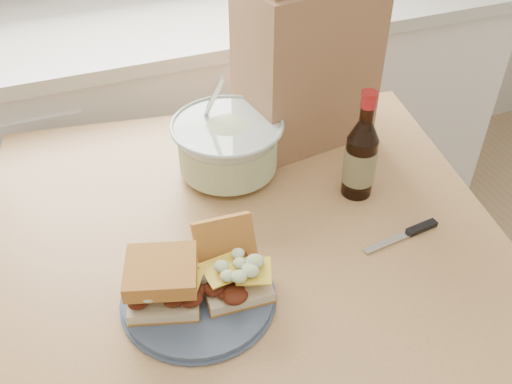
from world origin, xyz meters
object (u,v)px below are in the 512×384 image
object	(u,v)px
beer_bottle	(361,157)
paper_bag	(306,63)
dining_table	(247,290)
coleslaw_bowl	(228,148)
plate	(199,297)

from	to	relation	value
beer_bottle	paper_bag	size ratio (longest dim) A/B	0.64
dining_table	beer_bottle	xyz separation A→B (m)	(0.28, 0.07, 0.21)
dining_table	beer_bottle	distance (m)	0.36
beer_bottle	coleslaw_bowl	bearing A→B (deg)	165.49
coleslaw_bowl	beer_bottle	size ratio (longest dim) A/B	1.00
dining_table	plate	bearing A→B (deg)	-134.83
dining_table	coleslaw_bowl	bearing A→B (deg)	88.25
plate	paper_bag	world-z (taller)	paper_bag
plate	beer_bottle	distance (m)	0.44
plate	coleslaw_bowl	xyz separation A→B (m)	(0.17, 0.33, 0.05)
plate	coleslaw_bowl	bearing A→B (deg)	63.02
beer_bottle	paper_bag	world-z (taller)	paper_bag
coleslaw_bowl	beer_bottle	bearing A→B (deg)	-35.90
dining_table	paper_bag	distance (m)	0.52
coleslaw_bowl	paper_bag	xyz separation A→B (m)	(0.22, 0.08, 0.13)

